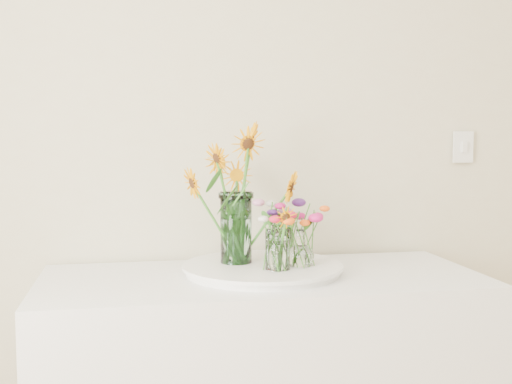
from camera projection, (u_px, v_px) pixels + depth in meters
tray at (263, 270)px, 2.07m from camera, size 0.49×0.49×0.02m
mason_jar at (236, 228)px, 2.09m from camera, size 0.13×0.13×0.24m
sunflower_bouquet at (236, 194)px, 2.08m from camera, size 0.79×0.79×0.46m
small_vase_a at (278, 250)px, 1.98m from camera, size 0.10×0.10×0.13m
wildflower_posy_a at (278, 236)px, 1.98m from camera, size 0.20×0.20×0.22m
small_vase_b at (301, 248)px, 2.04m from camera, size 0.09×0.09×0.12m
wildflower_posy_b at (301, 234)px, 2.04m from camera, size 0.21×0.21×0.21m
small_vase_c at (283, 243)px, 2.15m from camera, size 0.08×0.08×0.12m
wildflower_posy_c at (283, 229)px, 2.14m from camera, size 0.18×0.18×0.21m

